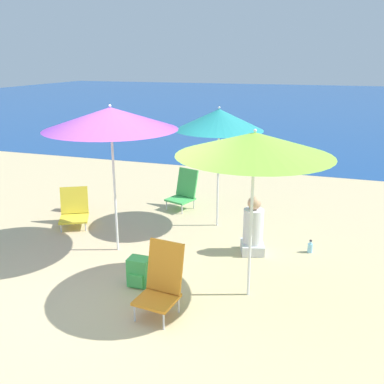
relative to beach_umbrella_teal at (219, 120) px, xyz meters
name	(u,v)px	position (x,y,z in m)	size (l,w,h in m)	color
ground_plane	(126,281)	(-0.67, -2.37, -1.93)	(60.00, 60.00, 0.00)	#D1BA89
sea_water	(296,102)	(-0.67, 24.09, -1.92)	(60.00, 40.00, 0.01)	#19478C
beach_umbrella_teal	(219,120)	(0.00, 0.00, 0.00)	(1.53, 1.53, 2.15)	white
beach_umbrella_lime	(255,144)	(1.00, -2.20, 0.05)	(1.86, 1.86, 2.16)	white
beach_umbrella_purple	(111,119)	(-1.24, -1.50, 0.16)	(1.98, 1.98, 2.29)	white
beach_chair_orange	(162,281)	(0.09, -2.90, -1.51)	(0.51, 0.57, 0.87)	silver
beach_chair_yellow	(74,209)	(-2.49, -0.77, -1.63)	(0.71, 0.75, 0.67)	silver
beach_chair_green	(184,190)	(-0.89, 0.73, -1.56)	(0.61, 0.66, 0.79)	silver
person_seated_near	(253,230)	(0.82, -0.93, -1.54)	(0.44, 0.49, 0.92)	silver
backpack_red	(73,203)	(-2.94, -0.13, -1.77)	(0.30, 0.19, 0.33)	red
backpack_green	(139,272)	(-0.44, -2.41, -1.73)	(0.29, 0.24, 0.39)	#47B756
water_bottle	(310,248)	(1.69, -0.65, -1.85)	(0.08, 0.08, 0.21)	#8CCCEA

